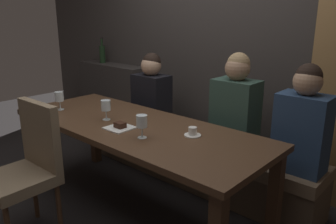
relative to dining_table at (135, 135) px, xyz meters
name	(u,v)px	position (x,y,z in m)	size (l,w,h in m)	color
ground	(137,208)	(0.00, 0.00, -0.65)	(9.00, 9.00, 0.00)	black
back_wall_tiled	(225,21)	(0.00, 1.22, 0.85)	(6.00, 0.12, 3.00)	#383330
back_counter	(114,100)	(-1.55, 1.04, -0.18)	(1.10, 0.28, 0.95)	#2F2B29
dining_table	(135,135)	(0.00, 0.00, 0.00)	(2.20, 0.84, 0.74)	#412B1C
banquette_bench	(189,158)	(0.00, 0.70, -0.42)	(2.50, 0.44, 0.45)	#4A3C2E
chair_near_side	(28,163)	(-0.32, -0.72, -0.09)	(0.45, 0.45, 0.98)	#4C3321
diner_redhead	(151,92)	(-0.49, 0.68, 0.15)	(0.36, 0.24, 0.75)	black
diner_bearded	(235,106)	(0.49, 0.67, 0.19)	(0.36, 0.24, 0.83)	#2D473D
diner_far_end	(303,122)	(1.04, 0.68, 0.17)	(0.36, 0.24, 0.79)	navy
wine_bottle_dark_red	(102,54)	(-1.74, 1.04, 0.42)	(0.08, 0.08, 0.33)	black
wine_glass_near_right	(142,122)	(0.26, -0.16, 0.20)	(0.08, 0.08, 0.16)	silver
wine_glass_far_right	(59,97)	(-0.80, -0.16, 0.20)	(0.08, 0.08, 0.16)	silver
wine_glass_end_right	(106,106)	(-0.25, -0.07, 0.20)	(0.08, 0.08, 0.16)	silver
espresso_cup	(193,132)	(0.50, 0.10, 0.11)	(0.12, 0.12, 0.06)	white
dessert_plate	(120,127)	(0.00, -0.14, 0.10)	(0.19, 0.19, 0.05)	white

